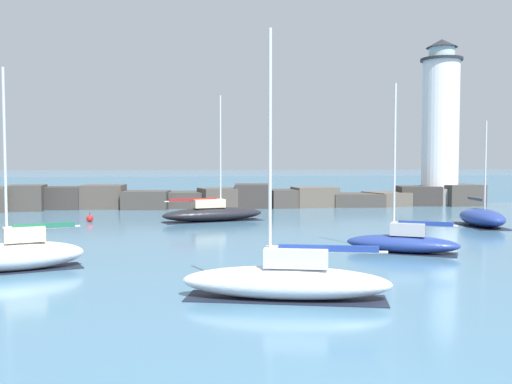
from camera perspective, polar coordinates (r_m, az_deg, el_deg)
open_sea_beyond at (r=117.68m, az=-7.16°, el=0.79°), size 400.00×116.00×0.01m
breakwater_jetty at (r=57.56m, az=-4.93°, el=-0.60°), size 57.33×6.93×2.42m
lighthouse at (r=64.88m, az=17.95°, el=5.79°), size 5.22×5.22×17.73m
sailboat_moored_0 at (r=44.13m, az=21.65°, el=-2.38°), size 3.08×5.76×7.54m
sailboat_moored_3 at (r=44.64m, az=-4.35°, el=-2.11°), size 8.46×4.20×9.80m
sailboat_moored_4 at (r=19.65m, az=3.10°, el=-8.74°), size 7.39×3.65×9.14m
sailboat_moored_5 at (r=30.31m, az=14.47°, el=-4.81°), size 5.83×4.34×8.66m
sailboat_moored_6 at (r=26.63m, az=-22.66°, el=-5.72°), size 5.78×3.41×8.63m
mooring_buoy_orange_near at (r=45.91m, az=-16.29°, el=-2.55°), size 0.54×0.54×0.74m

